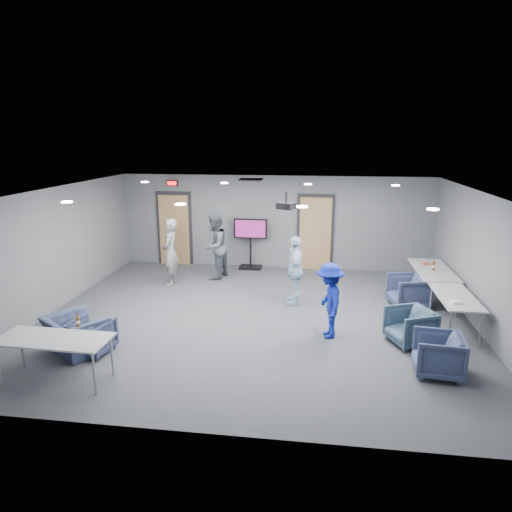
# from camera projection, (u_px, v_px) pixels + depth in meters

# --- Properties ---
(floor) EXTENTS (9.00, 9.00, 0.00)m
(floor) POSITION_uv_depth(u_px,v_px,m) (255.00, 318.00, 9.79)
(floor) COLOR #36383D
(floor) RESTS_ON ground
(ceiling) EXTENTS (9.00, 9.00, 0.00)m
(ceiling) POSITION_uv_depth(u_px,v_px,m) (255.00, 192.00, 9.10)
(ceiling) COLOR silver
(ceiling) RESTS_ON wall_back
(wall_back) EXTENTS (9.00, 0.02, 2.70)m
(wall_back) POSITION_uv_depth(u_px,v_px,m) (274.00, 222.00, 13.28)
(wall_back) COLOR slate
(wall_back) RESTS_ON floor
(wall_front) EXTENTS (9.00, 0.02, 2.70)m
(wall_front) POSITION_uv_depth(u_px,v_px,m) (211.00, 339.00, 5.61)
(wall_front) COLOR slate
(wall_front) RESTS_ON floor
(wall_left) EXTENTS (0.02, 8.00, 2.70)m
(wall_left) POSITION_uv_depth(u_px,v_px,m) (53.00, 250.00, 10.03)
(wall_left) COLOR slate
(wall_left) RESTS_ON floor
(wall_right) EXTENTS (0.02, 8.00, 2.70)m
(wall_right) POSITION_uv_depth(u_px,v_px,m) (484.00, 265.00, 8.86)
(wall_right) COLOR slate
(wall_right) RESTS_ON floor
(door_left) EXTENTS (1.06, 0.17, 2.24)m
(door_left) POSITION_uv_depth(u_px,v_px,m) (175.00, 229.00, 13.70)
(door_left) COLOR black
(door_left) RESTS_ON wall_back
(door_right) EXTENTS (1.06, 0.17, 2.24)m
(door_right) POSITION_uv_depth(u_px,v_px,m) (315.00, 233.00, 13.15)
(door_right) COLOR black
(door_right) RESTS_ON wall_back
(exit_sign) EXTENTS (0.32, 0.08, 0.16)m
(exit_sign) POSITION_uv_depth(u_px,v_px,m) (172.00, 183.00, 13.33)
(exit_sign) COLOR black
(exit_sign) RESTS_ON wall_back
(hvac_diffuser) EXTENTS (0.60, 0.60, 0.03)m
(hvac_diffuser) POSITION_uv_depth(u_px,v_px,m) (251.00, 180.00, 11.86)
(hvac_diffuser) COLOR black
(hvac_diffuser) RESTS_ON ceiling
(downlights) EXTENTS (6.18, 3.78, 0.02)m
(downlights) POSITION_uv_depth(u_px,v_px,m) (255.00, 192.00, 9.11)
(downlights) COLOR white
(downlights) RESTS_ON ceiling
(person_a) EXTENTS (0.44, 0.65, 1.74)m
(person_a) POSITION_uv_depth(u_px,v_px,m) (170.00, 252.00, 11.81)
(person_a) COLOR gray
(person_a) RESTS_ON floor
(person_b) EXTENTS (0.87, 1.01, 1.80)m
(person_b) POSITION_uv_depth(u_px,v_px,m) (215.00, 246.00, 12.31)
(person_b) COLOR #565F67
(person_b) RESTS_ON floor
(person_c) EXTENTS (0.47, 0.97, 1.60)m
(person_c) POSITION_uv_depth(u_px,v_px,m) (295.00, 270.00, 10.43)
(person_c) COLOR silver
(person_c) RESTS_ON floor
(person_d) EXTENTS (0.69, 1.02, 1.47)m
(person_d) POSITION_uv_depth(u_px,v_px,m) (329.00, 301.00, 8.69)
(person_d) COLOR navy
(person_d) RESTS_ON floor
(chair_right_a) EXTENTS (0.96, 0.94, 0.73)m
(chair_right_a) POSITION_uv_depth(u_px,v_px,m) (408.00, 291.00, 10.34)
(chair_right_a) COLOR #373F5F
(chair_right_a) RESTS_ON floor
(chair_right_b) EXTENTS (0.98, 0.97, 0.69)m
(chair_right_b) POSITION_uv_depth(u_px,v_px,m) (410.00, 327.00, 8.48)
(chair_right_b) COLOR #374D60
(chair_right_b) RESTS_ON floor
(chair_right_c) EXTENTS (0.83, 0.81, 0.69)m
(chair_right_c) POSITION_uv_depth(u_px,v_px,m) (438.00, 355.00, 7.38)
(chair_right_c) COLOR #394463
(chair_right_c) RESTS_ON floor
(chair_front_a) EXTENTS (0.77, 0.79, 0.63)m
(chair_front_a) POSITION_uv_depth(u_px,v_px,m) (92.00, 336.00, 8.14)
(chair_front_a) COLOR #323956
(chair_front_a) RESTS_ON floor
(chair_front_b) EXTENTS (1.34, 1.31, 0.66)m
(chair_front_b) POSITION_uv_depth(u_px,v_px,m) (76.00, 334.00, 8.17)
(chair_front_b) COLOR #394463
(chair_front_b) RESTS_ON floor
(table_right_a) EXTENTS (0.82, 1.98, 0.73)m
(table_right_a) POSITION_uv_depth(u_px,v_px,m) (433.00, 271.00, 10.79)
(table_right_a) COLOR #ADAEB1
(table_right_a) RESTS_ON floor
(table_right_b) EXTENTS (0.70, 1.68, 0.73)m
(table_right_b) POSITION_uv_depth(u_px,v_px,m) (455.00, 298.00, 8.97)
(table_right_b) COLOR #ADAEB1
(table_right_b) RESTS_ON floor
(table_front_left) EXTENTS (1.77, 0.78, 0.73)m
(table_front_left) POSITION_uv_depth(u_px,v_px,m) (54.00, 341.00, 7.10)
(table_front_left) COLOR #ADAEB1
(table_front_left) RESTS_ON floor
(bottle_front) EXTENTS (0.06, 0.06, 0.24)m
(bottle_front) POSITION_uv_depth(u_px,v_px,m) (78.00, 322.00, 7.49)
(bottle_front) COLOR #5B2E0F
(bottle_front) RESTS_ON table_front_left
(bottle_right) EXTENTS (0.07, 0.07, 0.27)m
(bottle_right) POSITION_uv_depth(u_px,v_px,m) (434.00, 266.00, 10.68)
(bottle_right) COLOR #5B2E0F
(bottle_right) RESTS_ON table_right_a
(snack_box) EXTENTS (0.21, 0.17, 0.04)m
(snack_box) POSITION_uv_depth(u_px,v_px,m) (426.00, 264.00, 11.16)
(snack_box) COLOR #B74C2D
(snack_box) RESTS_ON table_right_a
(wrapper) EXTENTS (0.22, 0.17, 0.04)m
(wrapper) POSITION_uv_depth(u_px,v_px,m) (456.00, 302.00, 8.56)
(wrapper) COLOR white
(wrapper) RESTS_ON table_right_b
(tv_stand) EXTENTS (0.97, 0.46, 1.48)m
(tv_stand) POSITION_uv_depth(u_px,v_px,m) (250.00, 241.00, 13.25)
(tv_stand) COLOR black
(tv_stand) RESTS_ON floor
(projector) EXTENTS (0.41, 0.39, 0.36)m
(projector) POSITION_uv_depth(u_px,v_px,m) (286.00, 206.00, 9.29)
(projector) COLOR black
(projector) RESTS_ON ceiling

